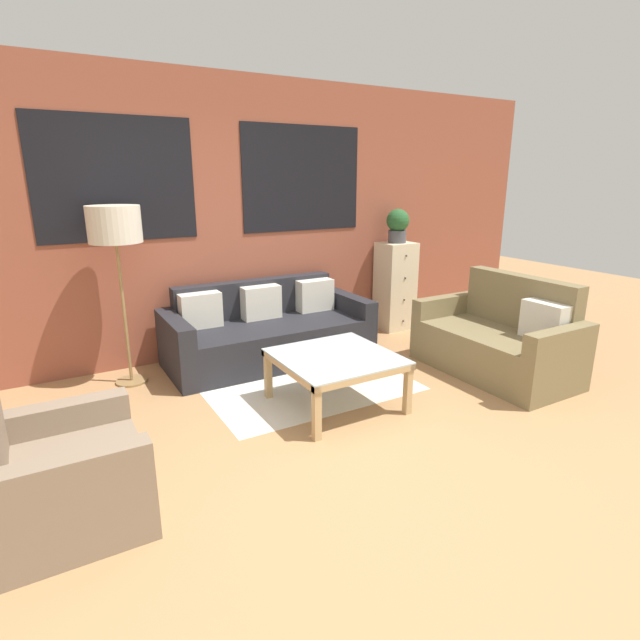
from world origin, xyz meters
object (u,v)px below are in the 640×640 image
object	(u,v)px
settee_vintage	(499,342)
armchair_corner	(57,478)
potted_plant	(398,224)
floor_lamp	(115,230)
drawer_cabinet	(395,286)
couch_dark	(268,332)
coffee_table	(336,363)

from	to	relation	value
settee_vintage	armchair_corner	xyz separation A→B (m)	(-3.79, -0.34, -0.03)
potted_plant	floor_lamp	bearing A→B (deg)	-177.10
floor_lamp	drawer_cabinet	xyz separation A→B (m)	(3.16, 0.16, -0.86)
couch_dark	drawer_cabinet	bearing A→B (deg)	7.04
couch_dark	floor_lamp	world-z (taller)	floor_lamp
coffee_table	settee_vintage	bearing A→B (deg)	-5.37
potted_plant	coffee_table	bearing A→B (deg)	-139.88
couch_dark	coffee_table	world-z (taller)	couch_dark
couch_dark	coffee_table	xyz separation A→B (m)	(0.02, -1.29, 0.09)
settee_vintage	floor_lamp	xyz separation A→B (m)	(-3.11, 1.51, 1.08)
armchair_corner	couch_dark	bearing A→B (deg)	41.29
settee_vintage	drawer_cabinet	xyz separation A→B (m)	(0.06, 1.67, 0.22)
armchair_corner	drawer_cabinet	xyz separation A→B (m)	(3.85, 2.01, 0.25)
floor_lamp	settee_vintage	bearing A→B (deg)	-25.97
floor_lamp	armchair_corner	bearing A→B (deg)	-110.28
couch_dark	armchair_corner	distance (m)	2.71
settee_vintage	coffee_table	xyz separation A→B (m)	(-1.74, 0.16, 0.06)
armchair_corner	coffee_table	bearing A→B (deg)	13.68
floor_lamp	drawer_cabinet	distance (m)	3.28
coffee_table	drawer_cabinet	xyz separation A→B (m)	(1.79, 1.51, 0.16)
floor_lamp	coffee_table	bearing A→B (deg)	-44.55
coffee_table	drawer_cabinet	size ratio (longest dim) A/B	0.85
settee_vintage	coffee_table	world-z (taller)	settee_vintage
coffee_table	armchair_corner	bearing A→B (deg)	-166.32
coffee_table	potted_plant	bearing A→B (deg)	40.12
settee_vintage	armchair_corner	size ratio (longest dim) A/B	1.77
armchair_corner	potted_plant	bearing A→B (deg)	27.59
armchair_corner	coffee_table	distance (m)	2.12
coffee_table	floor_lamp	distance (m)	2.18
armchair_corner	potted_plant	xyz separation A→B (m)	(3.85, 2.01, 1.00)
armchair_corner	floor_lamp	bearing A→B (deg)	69.72
couch_dark	armchair_corner	world-z (taller)	armchair_corner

